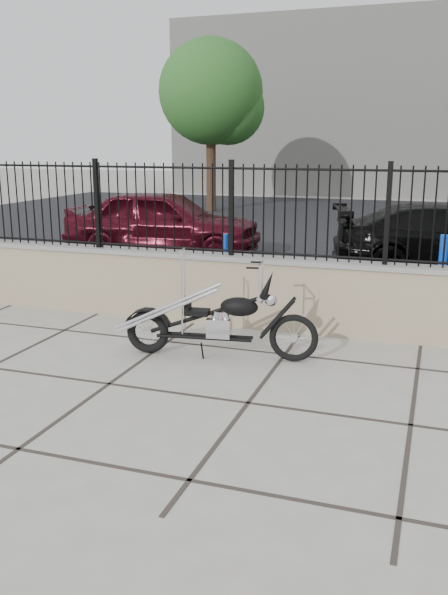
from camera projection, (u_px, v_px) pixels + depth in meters
name	position (u px, v px, depth m)	size (l,w,h in m)	color
ground_plane	(248.00, 403.00, 6.02)	(90.00, 90.00, 0.00)	#99968E
parking_lot	(378.00, 232.00, 17.50)	(30.00, 30.00, 0.00)	black
retaining_wall	(304.00, 296.00, 8.20)	(14.00, 0.36, 0.96)	gray
iron_fence	(306.00, 213.00, 7.94)	(14.00, 0.08, 1.20)	black
background_building	(413.00, 107.00, 29.39)	(22.00, 6.00, 8.00)	beige
chopper_motorcycle	(215.00, 303.00, 7.16)	(2.14, 0.38, 1.28)	black
car_red	(164.00, 222.00, 13.73)	(1.71, 4.26, 1.45)	#410914
bollard_a	(225.00, 259.00, 10.95)	(0.11, 0.11, 0.89)	#0C4EB4
bollard_b	(442.00, 271.00, 9.47)	(0.13, 0.13, 1.09)	#0E1BD5
tree_left	(211.00, 87.00, 21.79)	(3.62, 3.62, 6.12)	#382619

